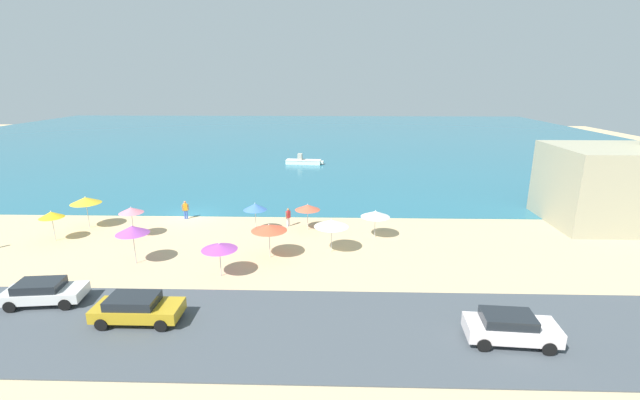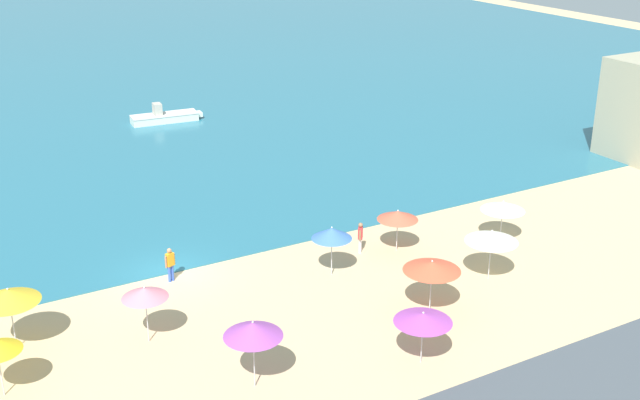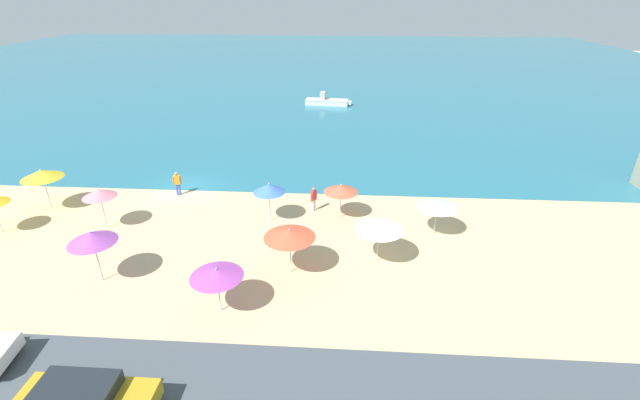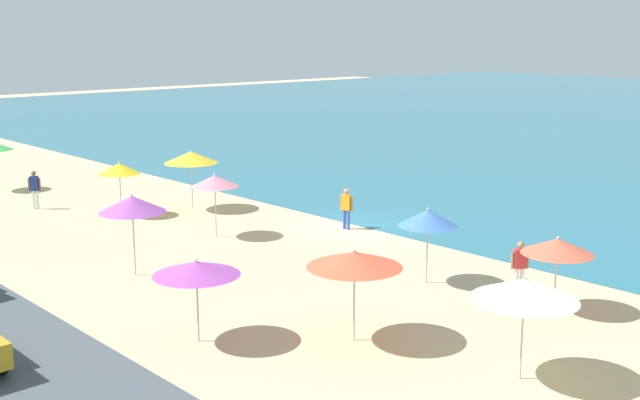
% 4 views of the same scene
% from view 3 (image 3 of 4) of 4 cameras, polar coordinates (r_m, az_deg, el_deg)
% --- Properties ---
extents(ground_plane, '(160.00, 160.00, 0.00)m').
position_cam_3_polar(ground_plane, '(31.21, -17.62, 1.24)').
color(ground_plane, '#CEB182').
extents(sea, '(150.00, 110.00, 0.05)m').
position_cam_3_polar(sea, '(83.01, -4.27, 17.54)').
color(sea, '#25687F').
rests_on(sea, ground_plane).
extents(beach_umbrella_0, '(2.47, 2.47, 2.49)m').
position_cam_3_polar(beach_umbrella_0, '(21.23, 7.89, -3.31)').
color(beach_umbrella_0, '#B2B2B7').
rests_on(beach_umbrella_0, ground_plane).
extents(beach_umbrella_1, '(1.91, 1.91, 2.47)m').
position_cam_3_polar(beach_umbrella_1, '(25.15, -6.82, 1.58)').
color(beach_umbrella_1, '#B2B2B7').
rests_on(beach_umbrella_1, ground_plane).
extents(beach_umbrella_2, '(2.48, 2.48, 2.46)m').
position_cam_3_polar(beach_umbrella_2, '(20.32, -4.08, -4.50)').
color(beach_umbrella_2, '#B2B2B7').
rests_on(beach_umbrella_2, ground_plane).
extents(beach_umbrella_3, '(2.18, 2.18, 2.74)m').
position_cam_3_polar(beach_umbrella_3, '(22.19, -28.16, -4.41)').
color(beach_umbrella_3, '#B2B2B7').
rests_on(beach_umbrella_3, ground_plane).
extents(beach_umbrella_4, '(2.28, 2.28, 2.22)m').
position_cam_3_polar(beach_umbrella_4, '(24.50, 15.41, -0.47)').
color(beach_umbrella_4, '#B2B2B7').
rests_on(beach_umbrella_4, ground_plane).
extents(beach_umbrella_5, '(2.06, 2.06, 2.22)m').
position_cam_3_polar(beach_umbrella_5, '(25.44, 2.81, 1.54)').
color(beach_umbrella_5, '#B2B2B7').
rests_on(beach_umbrella_5, ground_plane).
extents(beach_umbrella_6, '(1.87, 1.87, 2.50)m').
position_cam_3_polar(beach_umbrella_6, '(27.20, -27.37, 0.80)').
color(beach_umbrella_6, '#B2B2B7').
rests_on(beach_umbrella_6, ground_plane).
extents(beach_umbrella_7, '(2.26, 2.26, 2.22)m').
position_cam_3_polar(beach_umbrella_7, '(18.54, -13.65, -9.45)').
color(beach_umbrella_7, '#B2B2B7').
rests_on(beach_umbrella_7, ground_plane).
extents(beach_umbrella_9, '(2.41, 2.41, 2.71)m').
position_cam_3_polar(beach_umbrella_9, '(31.35, -33.13, 2.91)').
color(beach_umbrella_9, '#B2B2B7').
rests_on(beach_umbrella_9, ground_plane).
extents(bather_0, '(0.54, 0.33, 1.67)m').
position_cam_3_polar(bather_0, '(30.26, -18.50, 2.26)').
color(bather_0, '#3759BC').
rests_on(bather_0, ground_plane).
extents(bather_1, '(0.39, 0.48, 1.60)m').
position_cam_3_polar(bather_1, '(26.64, -0.85, 0.30)').
color(bather_1, white).
rests_on(bather_1, ground_plane).
extents(skiff_nearshore, '(5.58, 2.04, 1.52)m').
position_cam_3_polar(skiff_nearshore, '(52.75, 0.94, 13.00)').
color(skiff_nearshore, silver).
rests_on(skiff_nearshore, sea).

